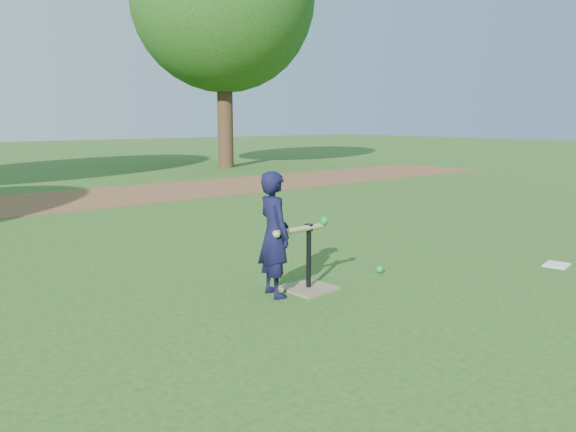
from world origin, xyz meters
TOP-DOWN VIEW (x-y plane):
  - ground at (0.00, 0.00)m, footprint 80.00×80.00m
  - dirt_strip at (0.00, 7.50)m, footprint 24.00×3.00m
  - child at (-0.70, 0.19)m, footprint 0.34×0.45m
  - wiffle_ball_ground at (0.58, 0.08)m, footprint 0.08×0.08m
  - clipboard at (2.29, -0.93)m, footprint 0.34×0.29m
  - batting_tee at (-0.35, 0.13)m, footprint 0.46×0.46m
  - swing_action at (-0.44, 0.10)m, footprint 0.64×0.11m

SIDE VIEW (x-z plane):
  - ground at x=0.00m, z-range 0.00..0.00m
  - dirt_strip at x=0.00m, z-range 0.00..0.01m
  - clipboard at x=2.29m, z-range 0.00..0.01m
  - wiffle_ball_ground at x=0.58m, z-range 0.00..0.08m
  - batting_tee at x=-0.35m, z-range -0.20..0.42m
  - child at x=-0.70m, z-range 0.00..1.12m
  - swing_action at x=-0.44m, z-range 0.54..0.66m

